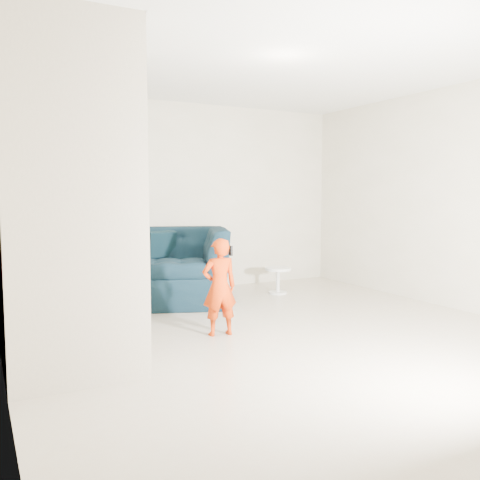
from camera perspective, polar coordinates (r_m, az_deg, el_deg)
name	(u,v)px	position (r m, az deg, el deg)	size (l,w,h in m)	color
floor	(283,336)	(5.11, 4.85, -10.71)	(5.50, 5.50, 0.00)	tan
ceiling	(285,55)	(5.08, 5.10, 20.02)	(5.50, 5.50, 0.00)	silver
back_wall	(181,197)	(7.38, -6.66, 4.79)	(5.00, 5.00, 0.00)	#B2AB90
right_wall	(462,198)	(6.61, 23.62, 4.35)	(5.50, 5.50, 0.00)	#B2AB90
armchair	(169,265)	(6.61, -7.97, -2.83)	(1.48, 1.29, 0.96)	black
toddler	(219,287)	(5.03, -2.32, -5.29)	(0.35, 0.23, 0.97)	#981804
side_table	(278,276)	(7.15, 4.28, -4.07)	(0.37, 0.37, 0.37)	silver
staircase	(59,245)	(4.75, -19.69, -0.55)	(1.02, 3.03, 3.62)	#ADA089
cushion	(162,244)	(6.92, -8.74, -0.43)	(0.36, 0.10, 0.34)	black
throw	(120,258)	(6.47, -13.34, -1.99)	(0.04, 0.43, 0.48)	black
phone	(231,251)	(5.01, -1.05, -1.20)	(0.02, 0.05, 0.10)	black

